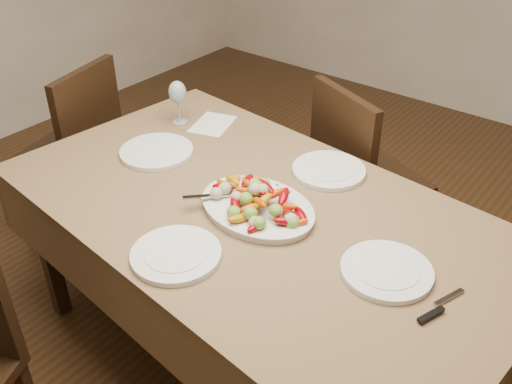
{
  "coord_description": "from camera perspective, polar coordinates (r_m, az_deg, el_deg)",
  "views": [
    {
      "loc": [
        1.07,
        -1.07,
        1.88
      ],
      "look_at": [
        0.08,
        0.19,
        0.82
      ],
      "focal_mm": 40.0,
      "sensor_mm": 36.0,
      "label": 1
    }
  ],
  "objects": [
    {
      "name": "menu_card",
      "position": [
        2.5,
        -4.35,
        6.78
      ],
      "size": [
        0.21,
        0.25,
        0.0
      ],
      "primitive_type": "cube",
      "rotation": [
        0.0,
        0.0,
        0.31
      ],
      "color": "silver",
      "rests_on": "dining_table"
    },
    {
      "name": "plate_far",
      "position": [
        2.16,
        7.29,
        2.15
      ],
      "size": [
        0.28,
        0.28,
        0.02
      ],
      "primitive_type": "cylinder",
      "color": "white",
      "rests_on": "dining_table"
    },
    {
      "name": "chair_left",
      "position": [
        2.98,
        -18.49,
        3.54
      ],
      "size": [
        0.51,
        0.51,
        0.95
      ],
      "primitive_type": null,
      "rotation": [
        0.0,
        0.0,
        -1.32
      ],
      "color": "black",
      "rests_on": "ground"
    },
    {
      "name": "dining_table",
      "position": [
        2.2,
        -0.0,
        -9.64
      ],
      "size": [
        1.94,
        1.22,
        0.76
      ],
      "primitive_type": "cube",
      "rotation": [
        0.0,
        0.0,
        -0.1
      ],
      "color": "brown",
      "rests_on": "ground"
    },
    {
      "name": "plate_right",
      "position": [
        1.73,
        12.93,
        -7.72
      ],
      "size": [
        0.27,
        0.27,
        0.02
      ],
      "primitive_type": "cylinder",
      "color": "white",
      "rests_on": "dining_table"
    },
    {
      "name": "plate_near",
      "position": [
        1.76,
        -8.0,
        -6.23
      ],
      "size": [
        0.28,
        0.28,
        0.02
      ],
      "primitive_type": "cylinder",
      "color": "white",
      "rests_on": "dining_table"
    },
    {
      "name": "serving_platter",
      "position": [
        1.93,
        0.14,
        -1.71
      ],
      "size": [
        0.44,
        0.35,
        0.02
      ],
      "primitive_type": "ellipsoid",
      "rotation": [
        0.0,
        0.0,
        -0.1
      ],
      "color": "white",
      "rests_on": "dining_table"
    },
    {
      "name": "table_knife",
      "position": [
        1.66,
        17.84,
        -10.93
      ],
      "size": [
        0.08,
        0.19,
        0.01
      ],
      "primitive_type": null,
      "rotation": [
        0.0,
        0.0,
        -0.34
      ],
      "color": "#9EA0A8",
      "rests_on": "dining_table"
    },
    {
      "name": "floor",
      "position": [
        2.42,
        -4.51,
        -17.79
      ],
      "size": [
        6.0,
        6.0,
        0.0
      ],
      "primitive_type": "plane",
      "color": "#392311",
      "rests_on": "ground"
    },
    {
      "name": "chair_far",
      "position": [
        2.68,
        11.45,
        1.16
      ],
      "size": [
        0.55,
        0.55,
        0.95
      ],
      "primitive_type": null,
      "rotation": [
        0.0,
        0.0,
        2.74
      ],
      "color": "black",
      "rests_on": "ground"
    },
    {
      "name": "wine_glass",
      "position": [
        2.49,
        -7.8,
        8.98
      ],
      "size": [
        0.08,
        0.08,
        0.2
      ],
      "primitive_type": null,
      "color": "#8C99A5",
      "rests_on": "dining_table"
    },
    {
      "name": "plate_left",
      "position": [
        2.3,
        -9.92,
        3.99
      ],
      "size": [
        0.29,
        0.29,
        0.02
      ],
      "primitive_type": "cylinder",
      "color": "white",
      "rests_on": "dining_table"
    },
    {
      "name": "roasted_vegetables",
      "position": [
        1.89,
        0.14,
        -0.3
      ],
      "size": [
        0.36,
        0.26,
        0.09
      ],
      "primitive_type": null,
      "rotation": [
        0.0,
        0.0,
        -0.1
      ],
      "color": "#7F0207",
      "rests_on": "serving_platter"
    },
    {
      "name": "serving_spoon",
      "position": [
        1.92,
        -2.03,
        -0.49
      ],
      "size": [
        0.26,
        0.21,
        0.03
      ],
      "primitive_type": null,
      "rotation": [
        0.0,
        0.0,
        -0.62
      ],
      "color": "#9EA0A8",
      "rests_on": "serving_platter"
    }
  ]
}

